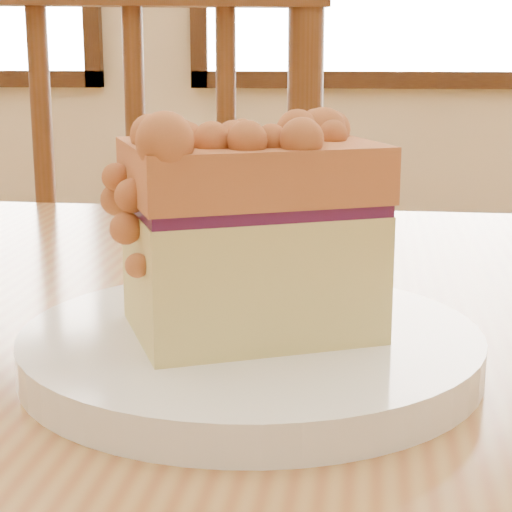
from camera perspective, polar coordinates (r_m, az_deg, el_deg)
The scene contains 3 objects.
cafe_chair_main at distance 1.21m, azimuth -7.36°, elevation -5.65°, with size 0.56×0.56×1.03m.
plate at distance 0.45m, azimuth -0.33°, elevation -6.00°, with size 0.23×0.23×0.02m.
cake_slice at distance 0.44m, azimuth -0.39°, elevation 2.05°, with size 0.14×0.13×0.11m.
Camera 1 is at (0.11, -0.33, 0.91)m, focal length 62.00 mm.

